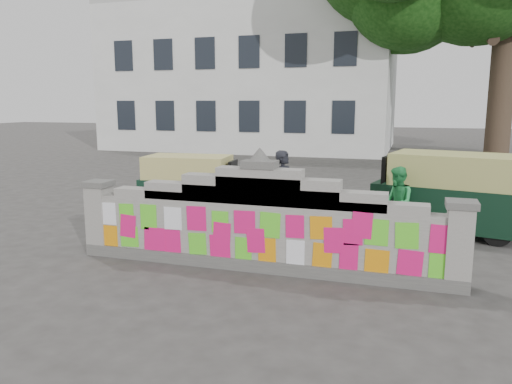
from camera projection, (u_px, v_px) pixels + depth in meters
ground at (260, 269)px, 8.23m from camera, size 100.00×100.00×0.00m
parapet_wall at (260, 225)px, 8.09m from camera, size 6.48×0.44×2.01m
building at (256, 80)px, 30.22m from camera, size 16.00×10.00×8.90m
cyclist_bike at (284, 218)px, 9.90m from camera, size 1.83×1.14×0.91m
cyclist_rider at (284, 202)px, 9.84m from camera, size 0.53×0.65×1.54m
pedestrian at (397, 203)px, 9.91m from camera, size 0.71×0.82×1.47m
rickshaw_left at (191, 183)px, 12.31m from camera, size 2.62×1.40×1.42m
rickshaw_right at (447, 192)px, 10.42m from camera, size 3.11×1.94×1.67m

